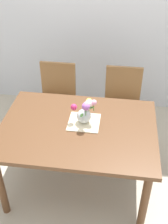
{
  "coord_description": "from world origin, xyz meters",
  "views": [
    {
      "loc": [
        0.34,
        -1.99,
        2.39
      ],
      "look_at": [
        0.05,
        0.07,
        0.88
      ],
      "focal_mm": 46.03,
      "sensor_mm": 36.0,
      "label": 1
    }
  ],
  "objects_px": {
    "dining_table": "(78,135)",
    "chair_right": "(122,100)",
    "flower_vase": "(85,112)",
    "chair_left": "(57,95)"
  },
  "relations": [
    {
      "from": "dining_table",
      "to": "chair_right",
      "type": "bearing_deg",
      "value": 65.46
    },
    {
      "from": "chair_right",
      "to": "dining_table",
      "type": "bearing_deg",
      "value": 65.46
    },
    {
      "from": "dining_table",
      "to": "flower_vase",
      "type": "distance_m",
      "value": 0.23
    },
    {
      "from": "chair_left",
      "to": "flower_vase",
      "type": "distance_m",
      "value": 0.97
    },
    {
      "from": "chair_left",
      "to": "dining_table",
      "type": "bearing_deg",
      "value": 114.54
    },
    {
      "from": "chair_left",
      "to": "flower_vase",
      "type": "height_order",
      "value": "flower_vase"
    },
    {
      "from": "dining_table",
      "to": "chair_right",
      "type": "distance_m",
      "value": 0.95
    },
    {
      "from": "dining_table",
      "to": "chair_right",
      "type": "xyz_separation_m",
      "value": [
        0.39,
        0.86,
        -0.14
      ]
    },
    {
      "from": "dining_table",
      "to": "flower_vase",
      "type": "xyz_separation_m",
      "value": [
        0.06,
        0.07,
        0.21
      ]
    },
    {
      "from": "chair_right",
      "to": "flower_vase",
      "type": "bearing_deg",
      "value": 66.83
    }
  ]
}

